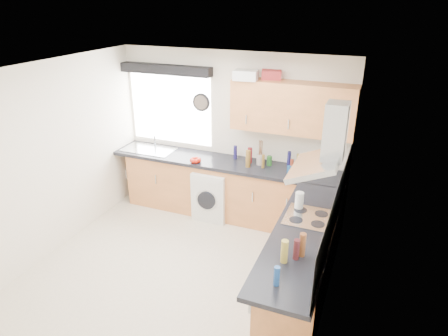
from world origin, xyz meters
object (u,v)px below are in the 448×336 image
at_px(washing_machine, 213,193).
at_px(extractor_hood, 325,148).
at_px(upper_cabinets, 293,108).
at_px(oven, 305,254).

bearing_deg(washing_machine, extractor_hood, -33.23).
height_order(upper_cabinets, washing_machine, upper_cabinets).
bearing_deg(upper_cabinets, oven, -67.46).
bearing_deg(upper_cabinets, extractor_hood, -63.87).
bearing_deg(oven, extractor_hood, -0.00).
height_order(oven, upper_cabinets, upper_cabinets).
distance_m(oven, extractor_hood, 1.35).
relative_size(extractor_hood, washing_machine, 1.00).
xyz_separation_m(oven, extractor_hood, (0.10, -0.00, 1.34)).
height_order(extractor_hood, upper_cabinets, upper_cabinets).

